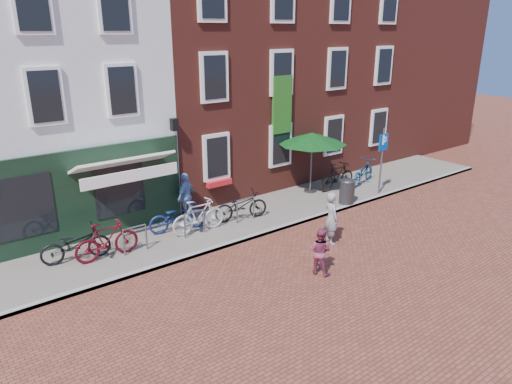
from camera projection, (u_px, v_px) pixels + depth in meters
ground at (255, 239)px, 15.08m from camera, size 80.00×80.00×0.00m
sidewalk at (252, 216)px, 16.76m from camera, size 24.00×3.00×0.10m
building_stucco at (14, 87)px, 16.02m from camera, size 8.00×8.00×9.00m
building_brick_mid at (193, 63)px, 19.85m from camera, size 6.00×8.00×10.00m
building_brick_right at (298, 58)px, 23.28m from camera, size 6.00×8.00×10.00m
filler_right at (382, 63)px, 27.16m from camera, size 7.00×8.00×9.00m
litter_bin at (347, 189)px, 17.71m from camera, size 0.57×0.57×1.05m
parking_sign at (382, 152)px, 18.39m from camera, size 0.50×0.08×2.65m
parasol at (312, 136)px, 18.42m from camera, size 2.75×2.75×2.53m
woman at (331, 218)px, 14.54m from camera, size 0.56×0.70×1.67m
boy at (320, 251)px, 12.74m from camera, size 0.71×0.79×1.33m
cafe_person at (186, 196)px, 16.16m from camera, size 1.04×0.83×1.66m
bicycle_0 at (76, 244)px, 13.29m from camera, size 2.00×0.96×1.01m
bicycle_1 at (107, 240)px, 13.42m from camera, size 1.86×0.53×1.12m
bicycle_2 at (178, 216)px, 15.27m from camera, size 2.01×1.03×1.01m
bicycle_3 at (199, 216)px, 15.16m from camera, size 1.88×0.61×1.12m
bicycle_4 at (241, 206)px, 16.19m from camera, size 2.02×1.07×1.01m
bicycle_5 at (337, 176)px, 19.25m from camera, size 1.87×0.55×1.12m
bicycle_6 at (363, 172)px, 20.01m from camera, size 2.03×1.25×1.01m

